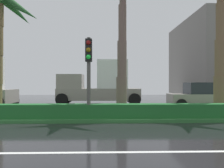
{
  "coord_description": "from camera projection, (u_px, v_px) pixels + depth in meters",
  "views": [
    {
      "loc": [
        4.97,
        -3.53,
        1.66
      ],
      "look_at": [
        5.36,
        10.26,
        1.62
      ],
      "focal_mm": 37.02,
      "sensor_mm": 36.0,
      "label": 1
    }
  ],
  "objects": [
    {
      "name": "ground_plane",
      "position": [
        13.0,
        115.0,
        12.39
      ],
      "size": [
        90.0,
        42.0,
        0.1
      ],
      "primitive_type": "cube",
      "color": "black"
    },
    {
      "name": "traffic_signal_median_right",
      "position": [
        89.0,
        63.0,
        9.85
      ],
      "size": [
        0.28,
        0.43,
        3.47
      ],
      "color": "#4C4C47",
      "rests_on": "median_strip"
    },
    {
      "name": "box_truck_following",
      "position": [
        100.0,
        85.0,
        18.29
      ],
      "size": [
        6.4,
        2.64,
        3.46
      ],
      "rotation": [
        0.0,
        0.0,
        3.14
      ],
      "color": "gray",
      "rests_on": "ground_plane"
    },
    {
      "name": "median_strip",
      "position": [
        5.0,
        115.0,
        11.39
      ],
      "size": [
        85.5,
        4.0,
        0.15
      ],
      "primitive_type": "cube",
      "color": "#2D6B33",
      "rests_on": "ground_plane"
    },
    {
      "name": "car_in_traffic_leading",
      "position": [
        202.0,
        96.0,
        15.44
      ],
      "size": [
        4.3,
        2.02,
        1.72
      ],
      "rotation": [
        0.0,
        0.0,
        3.14
      ],
      "color": "gray",
      "rests_on": "ground_plane"
    },
    {
      "name": "palm_tree_centre_left",
      "position": [
        0.0,
        15.0,
        11.69
      ],
      "size": [
        4.08,
        4.02,
        6.41
      ],
      "color": "brown",
      "rests_on": "median_strip"
    }
  ]
}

